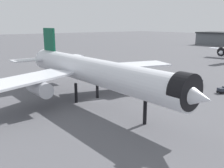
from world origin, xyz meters
TOP-DOWN VIEW (x-y plane):
  - ground at (0.00, 0.00)m, footprint 900.00×900.00m
  - airliner_near_gate at (1.05, -1.89)m, footprint 64.07×58.49m
  - service_truck_front at (6.16, 35.37)m, footprint 5.65×5.35m
  - baggage_tug_wing at (16.51, 33.33)m, footprint 2.75×3.55m
  - baggage_cart_trailing at (-35.14, -10.44)m, footprint 2.88×2.81m

SIDE VIEW (x-z plane):
  - ground at x=0.00m, z-range 0.00..0.00m
  - baggage_tug_wing at x=16.51m, z-range 0.05..1.90m
  - baggage_cart_trailing at x=-35.14m, z-range 0.07..1.89m
  - service_truck_front at x=6.16m, z-range 0.09..3.09m
  - airliner_near_gate at x=1.05m, z-range -1.09..17.29m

